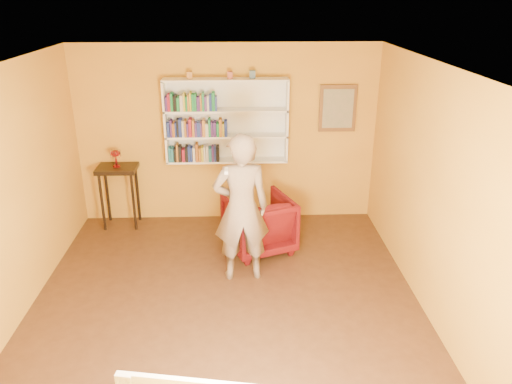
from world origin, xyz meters
TOP-DOWN VIEW (x-y plane):
  - room_shell at (0.00, 0.00)m, footprint 5.30×5.80m
  - bookshelf at (0.00, 2.41)m, footprint 1.80×0.29m
  - books_row_lower at (-0.49, 2.30)m, footprint 0.74×0.19m
  - books_row_middle at (-0.43, 2.30)m, footprint 0.87×0.19m
  - books_row_upper at (-0.50, 2.31)m, footprint 0.73×0.19m
  - ornament_left at (-0.50, 2.35)m, footprint 0.07×0.07m
  - ornament_centre at (0.06, 2.35)m, footprint 0.07×0.07m
  - ornament_right at (0.38, 2.35)m, footprint 0.08×0.08m
  - framed_painting at (1.65, 2.46)m, footprint 0.55×0.05m
  - console_table at (-1.64, 2.25)m, footprint 0.58×0.44m
  - ruby_lustre at (-1.64, 2.25)m, footprint 0.16×0.15m
  - armchair at (0.44, 1.39)m, footprint 1.08×1.10m
  - person at (0.19, 0.69)m, footprint 0.72×0.51m
  - game_remote at (0.03, 0.34)m, footprint 0.04×0.15m

SIDE VIEW (x-z plane):
  - armchair at x=0.44m, z-range 0.00..0.78m
  - console_table at x=-1.64m, z-range 0.31..1.26m
  - person at x=0.19m, z-range 0.00..1.88m
  - room_shell at x=0.00m, z-range -0.42..2.46m
  - books_row_lower at x=-0.49m, z-range 0.99..1.26m
  - ruby_lustre at x=-1.64m, z-range 1.01..1.26m
  - books_row_middle at x=-0.43m, z-range 1.38..1.64m
  - game_remote at x=0.03m, z-range 1.53..1.57m
  - bookshelf at x=0.00m, z-range 0.98..2.21m
  - framed_painting at x=1.65m, z-range 1.40..2.10m
  - books_row_upper at x=-0.50m, z-range 1.76..2.02m
  - ornament_centre at x=0.06m, z-range 2.21..2.31m
  - ornament_left at x=-0.50m, z-range 2.21..2.31m
  - ornament_right at x=0.38m, z-range 2.21..2.33m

